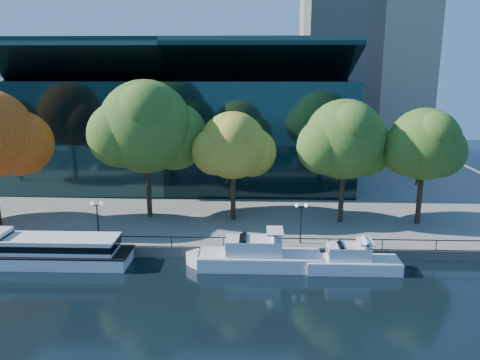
{
  "coord_description": "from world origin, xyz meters",
  "views": [
    {
      "loc": [
        8.04,
        -38.57,
        17.68
      ],
      "look_at": [
        6.39,
        8.0,
        6.46
      ],
      "focal_mm": 35.0,
      "sensor_mm": 36.0,
      "label": 1
    }
  ],
  "objects_px": {
    "tour_boat": "(43,250)",
    "lamp_1": "(97,212)",
    "cruiser_near": "(254,256)",
    "lamp_2": "(301,214)",
    "tree_3": "(234,147)",
    "tree_4": "(346,141)",
    "cruiser_far": "(348,261)",
    "tree_2": "(148,129)",
    "tree_5": "(426,146)"
  },
  "relations": [
    {
      "from": "cruiser_far",
      "to": "cruiser_near",
      "type": "bearing_deg",
      "value": 176.71
    },
    {
      "from": "cruiser_far",
      "to": "tree_2",
      "type": "bearing_deg",
      "value": 150.03
    },
    {
      "from": "cruiser_far",
      "to": "tree_2",
      "type": "height_order",
      "value": "tree_2"
    },
    {
      "from": "tree_2",
      "to": "tree_4",
      "type": "height_order",
      "value": "tree_2"
    },
    {
      "from": "tree_2",
      "to": "lamp_2",
      "type": "height_order",
      "value": "tree_2"
    },
    {
      "from": "cruiser_far",
      "to": "tree_5",
      "type": "distance_m",
      "value": 16.73
    },
    {
      "from": "tree_4",
      "to": "tree_2",
      "type": "bearing_deg",
      "value": 177.66
    },
    {
      "from": "lamp_2",
      "to": "tour_boat",
      "type": "bearing_deg",
      "value": -171.72
    },
    {
      "from": "cruiser_near",
      "to": "tree_5",
      "type": "bearing_deg",
      "value": 29.09
    },
    {
      "from": "tour_boat",
      "to": "lamp_2",
      "type": "relative_size",
      "value": 4.17
    },
    {
      "from": "tree_5",
      "to": "lamp_1",
      "type": "bearing_deg",
      "value": -168.94
    },
    {
      "from": "tree_4",
      "to": "lamp_1",
      "type": "relative_size",
      "value": 3.35
    },
    {
      "from": "tour_boat",
      "to": "cruiser_near",
      "type": "height_order",
      "value": "cruiser_near"
    },
    {
      "from": "tree_3",
      "to": "lamp_2",
      "type": "relative_size",
      "value": 3.01
    },
    {
      "from": "tree_4",
      "to": "tree_5",
      "type": "height_order",
      "value": "tree_4"
    },
    {
      "from": "cruiser_far",
      "to": "tree_4",
      "type": "bearing_deg",
      "value": 83.16
    },
    {
      "from": "tour_boat",
      "to": "tree_5",
      "type": "bearing_deg",
      "value": 14.95
    },
    {
      "from": "tour_boat",
      "to": "tree_2",
      "type": "xyz_separation_m",
      "value": [
        7.63,
        11.15,
        9.81
      ]
    },
    {
      "from": "cruiser_near",
      "to": "tree_3",
      "type": "relative_size",
      "value": 1.01
    },
    {
      "from": "tour_boat",
      "to": "cruiser_near",
      "type": "distance_m",
      "value": 19.47
    },
    {
      "from": "tour_boat",
      "to": "cruiser_far",
      "type": "relative_size",
      "value": 1.8
    },
    {
      "from": "cruiser_far",
      "to": "tree_5",
      "type": "relative_size",
      "value": 0.74
    },
    {
      "from": "cruiser_near",
      "to": "tree_2",
      "type": "bearing_deg",
      "value": 136.64
    },
    {
      "from": "lamp_2",
      "to": "tree_3",
      "type": "bearing_deg",
      "value": 133.22
    },
    {
      "from": "tree_5",
      "to": "lamp_1",
      "type": "distance_m",
      "value": 34.56
    },
    {
      "from": "cruiser_far",
      "to": "tree_4",
      "type": "height_order",
      "value": "tree_4"
    },
    {
      "from": "cruiser_near",
      "to": "lamp_2",
      "type": "distance_m",
      "value": 6.36
    },
    {
      "from": "tree_3",
      "to": "tree_4",
      "type": "bearing_deg",
      "value": -1.89
    },
    {
      "from": "tree_2",
      "to": "lamp_2",
      "type": "relative_size",
      "value": 3.85
    },
    {
      "from": "tree_2",
      "to": "lamp_1",
      "type": "height_order",
      "value": "tree_2"
    },
    {
      "from": "tour_boat",
      "to": "tree_2",
      "type": "distance_m",
      "value": 16.7
    },
    {
      "from": "tree_4",
      "to": "lamp_2",
      "type": "distance_m",
      "value": 10.49
    },
    {
      "from": "cruiser_far",
      "to": "tree_3",
      "type": "height_order",
      "value": "tree_3"
    },
    {
      "from": "tree_5",
      "to": "lamp_2",
      "type": "distance_m",
      "value": 16.12
    },
    {
      "from": "cruiser_near",
      "to": "cruiser_far",
      "type": "distance_m",
      "value": 8.4
    },
    {
      "from": "tree_2",
      "to": "lamp_1",
      "type": "xyz_separation_m",
      "value": [
        -3.56,
        -7.67,
        -7.19
      ]
    },
    {
      "from": "tour_boat",
      "to": "cruiser_near",
      "type": "xyz_separation_m",
      "value": [
        19.46,
        -0.03,
        -0.25
      ]
    },
    {
      "from": "tree_4",
      "to": "tree_5",
      "type": "bearing_deg",
      "value": -1.71
    },
    {
      "from": "tree_3",
      "to": "tree_5",
      "type": "bearing_deg",
      "value": -1.82
    },
    {
      "from": "tour_boat",
      "to": "lamp_1",
      "type": "bearing_deg",
      "value": 40.52
    },
    {
      "from": "cruiser_near",
      "to": "tree_5",
      "type": "height_order",
      "value": "tree_5"
    },
    {
      "from": "tree_3",
      "to": "lamp_2",
      "type": "xyz_separation_m",
      "value": [
        6.76,
        -7.19,
        -5.29
      ]
    },
    {
      "from": "cruiser_near",
      "to": "tree_2",
      "type": "height_order",
      "value": "tree_2"
    },
    {
      "from": "cruiser_far",
      "to": "tree_4",
      "type": "xyz_separation_m",
      "value": [
        1.29,
        10.78,
        9.07
      ]
    },
    {
      "from": "tree_2",
      "to": "tree_3",
      "type": "relative_size",
      "value": 1.28
    },
    {
      "from": "tour_boat",
      "to": "tree_3",
      "type": "xyz_separation_m",
      "value": [
        17.16,
        10.67,
        7.92
      ]
    },
    {
      "from": "tree_4",
      "to": "lamp_2",
      "type": "xyz_separation_m",
      "value": [
        -5.22,
        -6.79,
        -6.05
      ]
    },
    {
      "from": "tour_boat",
      "to": "lamp_2",
      "type": "height_order",
      "value": "lamp_2"
    },
    {
      "from": "tree_5",
      "to": "lamp_1",
      "type": "height_order",
      "value": "tree_5"
    },
    {
      "from": "tour_boat",
      "to": "lamp_2",
      "type": "bearing_deg",
      "value": 8.28
    }
  ]
}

